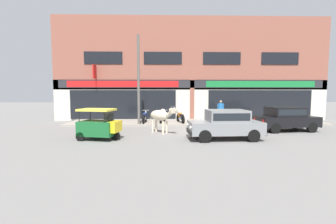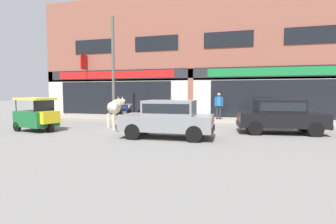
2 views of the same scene
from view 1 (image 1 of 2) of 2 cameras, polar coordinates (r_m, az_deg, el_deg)
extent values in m
plane|color=slate|center=(13.54, 9.21, -4.97)|extent=(90.00, 90.00, 0.00)
cube|color=gray|center=(17.38, 6.83, -2.57)|extent=(19.00, 3.49, 0.13)
cube|color=#8E5142|center=(19.53, 6.12, 14.56)|extent=(23.00, 0.55, 6.04)
cube|color=beige|center=(19.25, 6.02, 3.02)|extent=(23.00, 0.55, 3.40)
cube|color=#28282D|center=(18.95, 6.18, 7.08)|extent=(22.08, 0.08, 0.64)
cube|color=black|center=(19.07, -11.27, 1.89)|extent=(8.74, 0.10, 2.40)
cube|color=red|center=(19.04, -11.37, 7.00)|extent=(9.20, 0.05, 0.52)
cube|color=#8E5142|center=(18.96, 6.13, 3.00)|extent=(0.36, 0.12, 3.40)
cube|color=black|center=(20.51, 22.28, 1.82)|extent=(8.74, 0.10, 2.40)
cube|color=#197A38|center=(20.48, 22.46, 6.57)|extent=(9.20, 0.05, 0.52)
cube|color=black|center=(19.62, -16.13, 13.08)|extent=(3.13, 0.06, 1.00)
cube|color=black|center=(19.00, -1.30, 13.54)|extent=(3.13, 0.06, 1.00)
cube|color=black|center=(19.63, 13.51, 13.13)|extent=(3.13, 0.06, 1.00)
cube|color=black|center=(21.39, 26.56, 12.06)|extent=(3.13, 0.06, 1.00)
cube|color=red|center=(19.24, -18.16, 9.67)|extent=(0.08, 0.80, 1.10)
ellipsoid|color=beige|center=(12.82, -2.19, -0.85)|extent=(1.35, 1.37, 0.60)
sphere|color=beige|center=(12.60, -1.31, 0.08)|extent=(0.32, 0.32, 0.32)
cylinder|color=beige|center=(12.69, -0.35, -3.91)|extent=(0.12, 0.12, 0.72)
cylinder|color=beige|center=(12.49, -1.28, -4.05)|extent=(0.12, 0.12, 0.72)
cylinder|color=beige|center=(13.31, -3.02, -3.51)|extent=(0.12, 0.12, 0.72)
cylinder|color=beige|center=(13.12, -3.94, -3.64)|extent=(0.12, 0.12, 0.72)
cylinder|color=beige|center=(12.23, 0.46, -0.42)|extent=(0.50, 0.50, 0.43)
cube|color=beige|center=(12.03, 1.35, 0.31)|extent=(0.41, 0.41, 0.26)
cube|color=tan|center=(11.92, 1.98, 0.07)|extent=(0.21, 0.21, 0.14)
cone|color=beige|center=(12.12, 1.54, 1.20)|extent=(0.12, 0.12, 0.19)
cone|color=beige|center=(11.98, 0.89, 1.15)|extent=(0.12, 0.12, 0.19)
cube|color=beige|center=(12.20, 1.59, 0.65)|extent=(0.13, 0.13, 0.10)
cube|color=beige|center=(11.97, 0.55, 0.58)|extent=(0.13, 0.13, 0.10)
cylinder|color=beige|center=(13.39, -4.36, -1.57)|extent=(0.14, 0.15, 0.60)
cylinder|color=black|center=(16.62, 29.53, -2.68)|extent=(0.62, 0.24, 0.60)
cylinder|color=black|center=(15.51, 32.73, -3.31)|extent=(0.62, 0.24, 0.60)
cylinder|color=black|center=(15.35, 22.64, -3.00)|extent=(0.62, 0.24, 0.60)
cylinder|color=black|center=(14.14, 25.57, -3.73)|extent=(0.62, 0.24, 0.60)
cube|color=black|center=(15.33, 27.75, -2.06)|extent=(3.65, 1.96, 0.60)
cube|color=black|center=(15.22, 27.53, 0.10)|extent=(2.04, 1.63, 0.56)
cube|color=black|center=(15.22, 27.53, 0.10)|extent=(1.89, 1.64, 0.35)
cube|color=black|center=(16.41, 32.67, -2.62)|extent=(0.28, 1.52, 0.20)
cube|color=black|center=(14.44, 22.09, -3.13)|extent=(0.28, 1.52, 0.20)
sphere|color=silver|center=(16.77, 31.74, -1.41)|extent=(0.14, 0.14, 0.14)
sphere|color=silver|center=(16.04, 33.90, -1.75)|extent=(0.14, 0.14, 0.14)
cube|color=red|center=(14.82, 21.10, -1.66)|extent=(0.05, 0.16, 0.14)
cube|color=red|center=(13.96, 23.04, -2.09)|extent=(0.05, 0.16, 0.14)
cylinder|color=black|center=(10.53, 9.33, -6.10)|extent=(0.61, 0.20, 0.60)
cylinder|color=black|center=(11.91, 7.78, -4.82)|extent=(0.61, 0.20, 0.60)
cylinder|color=black|center=(11.26, 20.87, -5.64)|extent=(0.61, 0.20, 0.60)
cylinder|color=black|center=(12.57, 18.15, -4.51)|extent=(0.61, 0.20, 0.60)
cube|color=gray|center=(11.46, 14.16, -3.78)|extent=(3.56, 1.73, 0.60)
cube|color=gray|center=(11.43, 14.70, -0.88)|extent=(1.95, 1.51, 0.56)
cube|color=black|center=(11.43, 14.70, -0.88)|extent=(1.80, 1.53, 0.35)
cube|color=black|center=(11.10, 5.57, -5.08)|extent=(0.18, 1.52, 0.20)
cube|color=black|center=(12.13, 21.97, -4.56)|extent=(0.18, 1.52, 0.20)
sphere|color=silver|center=(10.58, 5.83, -3.92)|extent=(0.14, 0.14, 0.14)
sphere|color=silver|center=(11.52, 5.05, -3.21)|extent=(0.14, 0.14, 0.14)
cube|color=red|center=(11.66, 23.18, -3.38)|extent=(0.04, 0.16, 0.14)
cube|color=red|center=(12.54, 21.14, -2.77)|extent=(0.04, 0.16, 0.14)
cylinder|color=black|center=(11.25, -13.22, -5.88)|extent=(0.46, 0.22, 0.44)
cylinder|color=black|center=(12.41, -18.74, -5.01)|extent=(0.46, 0.22, 0.44)
cylinder|color=black|center=(11.54, -21.36, -5.81)|extent=(0.46, 0.22, 0.44)
cube|color=#19602D|center=(11.59, -17.31, -3.90)|extent=(1.93, 1.51, 0.70)
cube|color=yellow|center=(11.18, -13.27, -3.61)|extent=(0.55, 0.93, 0.52)
cylinder|color=black|center=(11.70, -13.76, -0.66)|extent=(0.04, 0.04, 0.55)
cylinder|color=black|center=(10.82, -15.99, -1.14)|extent=(0.04, 0.04, 0.55)
cylinder|color=black|center=(12.30, -19.17, -0.53)|extent=(0.04, 0.04, 0.55)
cylinder|color=black|center=(11.47, -21.68, -0.97)|extent=(0.04, 0.04, 0.55)
cube|color=#DBCC42|center=(11.52, -17.63, 0.54)|extent=(1.82, 1.44, 0.10)
cube|color=black|center=(11.25, -14.83, -0.92)|extent=(0.24, 0.91, 0.50)
cylinder|color=black|center=(17.15, -5.65, -1.50)|extent=(0.14, 0.57, 0.56)
cylinder|color=black|center=(15.92, -6.27, -1.99)|extent=(0.14, 0.57, 0.56)
cube|color=#B2B5BA|center=(16.51, -5.96, -1.60)|extent=(0.22, 0.33, 0.24)
cube|color=navy|center=(16.64, -5.89, -0.65)|extent=(0.27, 0.41, 0.24)
cube|color=black|center=(16.25, -6.09, -0.86)|extent=(0.25, 0.53, 0.12)
cylinder|color=#B2B5BA|center=(17.06, -5.68, -0.52)|extent=(0.06, 0.27, 0.59)
cylinder|color=#B2B5BA|center=(17.07, -5.67, 0.43)|extent=(0.52, 0.07, 0.03)
sphere|color=silver|center=(17.14, -5.64, 0.04)|extent=(0.12, 0.12, 0.12)
cylinder|color=#B2B5BA|center=(16.18, -6.53, -2.02)|extent=(0.09, 0.48, 0.06)
cylinder|color=black|center=(17.22, -0.92, -1.45)|extent=(0.21, 0.57, 0.56)
cylinder|color=black|center=(16.00, -1.81, -1.92)|extent=(0.21, 0.57, 0.56)
cube|color=#B2B5BA|center=(16.59, -1.36, -1.55)|extent=(0.26, 0.35, 0.24)
cube|color=#A8AAB2|center=(16.72, -1.25, -0.60)|extent=(0.32, 0.44, 0.24)
cube|color=black|center=(16.33, -1.54, -0.80)|extent=(0.32, 0.55, 0.12)
cylinder|color=#B2B5BA|center=(17.13, -0.96, -0.47)|extent=(0.09, 0.27, 0.59)
cylinder|color=#B2B5BA|center=(17.15, -0.93, 0.47)|extent=(0.52, 0.14, 0.03)
sphere|color=silver|center=(17.21, -0.89, 0.09)|extent=(0.12, 0.12, 0.12)
cylinder|color=#B2B5BA|center=(16.27, -2.00, -1.96)|extent=(0.16, 0.48, 0.06)
cylinder|color=black|center=(17.18, 2.57, -1.47)|extent=(0.22, 0.57, 0.56)
cylinder|color=black|center=(16.00, 3.84, -1.94)|extent=(0.22, 0.57, 0.56)
cube|color=#B2B5BA|center=(16.56, 3.20, -1.56)|extent=(0.26, 0.36, 0.24)
cube|color=orange|center=(16.69, 3.05, -0.62)|extent=(0.32, 0.44, 0.24)
cube|color=black|center=(16.31, 3.46, -0.82)|extent=(0.33, 0.56, 0.12)
cylinder|color=#B2B5BA|center=(17.09, 2.63, -0.49)|extent=(0.10, 0.27, 0.59)
cylinder|color=#B2B5BA|center=(17.11, 2.59, 0.46)|extent=(0.51, 0.14, 0.03)
sphere|color=silver|center=(17.18, 2.54, 0.07)|extent=(0.12, 0.12, 0.12)
cylinder|color=#B2B5BA|center=(16.20, 3.21, -1.99)|extent=(0.16, 0.48, 0.06)
cylinder|color=#2D2D33|center=(17.89, 12.92, -0.92)|extent=(0.11, 0.11, 0.82)
cylinder|color=#2D2D33|center=(17.93, 13.48, -0.92)|extent=(0.11, 0.11, 0.82)
cylinder|color=#236BB7|center=(17.85, 13.24, 1.29)|extent=(0.32, 0.32, 0.56)
cylinder|color=#236BB7|center=(17.81, 12.58, 1.20)|extent=(0.08, 0.08, 0.56)
cylinder|color=#236BB7|center=(17.90, 13.90, 1.19)|extent=(0.08, 0.08, 0.56)
sphere|color=tan|center=(17.83, 13.27, 2.57)|extent=(0.20, 0.20, 0.20)
cylinder|color=#595651|center=(15.73, -7.50, 8.08)|extent=(0.18, 0.18, 6.13)
camera|label=2|loc=(5.97, 76.60, -3.75)|focal=28.00mm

